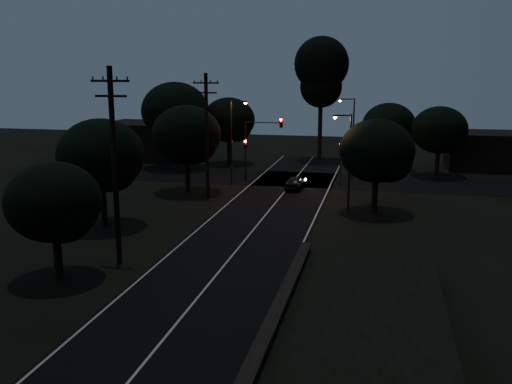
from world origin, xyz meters
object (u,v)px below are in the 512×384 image
at_px(utility_pole_mid, 114,163).
at_px(utility_pole_far, 207,134).
at_px(signal_mast, 262,138).
at_px(signal_right, 341,156).
at_px(streetlight_a, 233,136).
at_px(streetlight_b, 351,132).
at_px(streetlight_c, 348,156).
at_px(car, 295,183).
at_px(signal_left, 246,153).
at_px(tall_pine, 321,71).

distance_m(utility_pole_mid, utility_pole_far, 17.00).
bearing_deg(signal_mast, signal_right, -0.03).
height_order(utility_pole_far, streetlight_a, utility_pole_far).
xyz_separation_m(utility_pole_far, streetlight_b, (11.31, 12.00, -0.85)).
bearing_deg(utility_pole_far, signal_mast, 68.89).
bearing_deg(streetlight_c, car, 125.09).
bearing_deg(streetlight_b, utility_pole_far, -133.30).
bearing_deg(car, signal_right, -140.07).
distance_m(signal_left, streetlight_c, 14.52).
bearing_deg(streetlight_c, utility_pole_far, 170.40).
xyz_separation_m(streetlight_a, streetlight_b, (10.61, 6.00, 0.00)).
distance_m(utility_pole_mid, car, 23.78).
bearing_deg(signal_left, streetlight_a, -109.59).
distance_m(utility_pole_mid, signal_left, 25.19).
relative_size(utility_pole_far, signal_right, 2.56).
bearing_deg(signal_right, streetlight_a, -168.66).
bearing_deg(streetlight_b, tall_pine, 111.38).
relative_size(signal_mast, streetlight_a, 0.78).
xyz_separation_m(utility_pole_far, tall_pine, (7.00, 23.00, 5.05)).
xyz_separation_m(tall_pine, signal_right, (3.60, -15.01, -7.70)).
distance_m(streetlight_c, car, 9.58).
bearing_deg(utility_pole_mid, signal_left, 86.79).
bearing_deg(signal_mast, streetlight_b, 25.99).
bearing_deg(signal_mast, utility_pole_far, -111.11).
bearing_deg(utility_pole_far, streetlight_a, 83.41).
xyz_separation_m(utility_pole_mid, tall_pine, (7.00, 40.00, 4.80)).
bearing_deg(car, utility_pole_far, 41.76).
distance_m(signal_right, streetlight_b, 4.45).
relative_size(signal_right, streetlight_b, 0.51).
bearing_deg(streetlight_a, utility_pole_far, -96.59).
xyz_separation_m(utility_pole_mid, streetlight_a, (0.69, 23.00, -1.10)).
relative_size(utility_pole_mid, signal_left, 2.68).
height_order(signal_left, signal_right, same).
bearing_deg(signal_left, streetlight_b, 22.05).
height_order(utility_pole_mid, streetlight_a, utility_pole_mid).
distance_m(utility_pole_mid, streetlight_b, 31.15).
relative_size(streetlight_a, car, 2.20).
height_order(signal_right, streetlight_b, streetlight_b).
relative_size(streetlight_a, streetlight_b, 1.00).
xyz_separation_m(utility_pole_far, streetlight_c, (11.83, -2.00, -1.13)).
bearing_deg(utility_pole_far, tall_pine, 73.07).
distance_m(streetlight_a, streetlight_c, 13.72).
xyz_separation_m(utility_pole_mid, streetlight_c, (11.83, 15.00, -1.39)).
distance_m(signal_right, streetlight_a, 10.26).
distance_m(signal_right, signal_mast, 7.66).
bearing_deg(signal_right, streetlight_b, 80.00).
height_order(signal_mast, streetlight_c, streetlight_c).
distance_m(signal_mast, streetlight_a, 3.13).
distance_m(tall_pine, streetlight_c, 26.20).
bearing_deg(signal_left, signal_right, 0.00).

